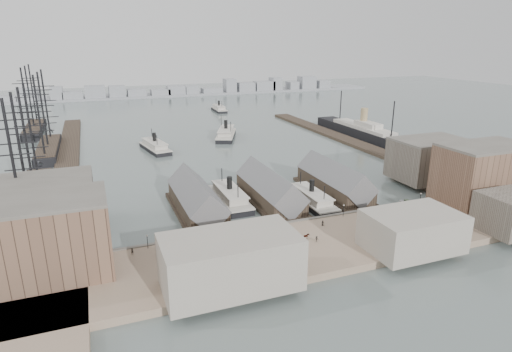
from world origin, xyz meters
name	(u,v)px	position (x,y,z in m)	size (l,w,h in m)	color
ground	(290,221)	(0.00, 0.00, 0.00)	(900.00, 900.00, 0.00)	#515E5C
quay	(321,245)	(0.00, -20.00, 1.00)	(180.00, 30.00, 2.00)	#8A725D
seawall	(297,224)	(0.00, -5.20, 1.15)	(180.00, 1.20, 2.30)	#59544C
west_wharf	(68,160)	(-68.00, 100.00, 0.80)	(10.00, 220.00, 1.60)	#2D231C
east_wharf	(346,140)	(78.00, 90.00, 0.80)	(10.00, 180.00, 1.60)	#2D231C
ferry_shed_west	(197,200)	(-26.00, 16.88, 4.64)	(14.00, 42.00, 12.60)	#2D231C
ferry_shed_center	(270,190)	(0.00, 16.88, 4.64)	(14.00, 42.00, 12.60)	#2D231C
ferry_shed_east	(334,182)	(26.00, 16.88, 4.64)	(14.00, 42.00, 12.60)	#2D231C
warehouse_west_front	(36,241)	(-70.00, -12.00, 11.00)	(32.00, 18.00, 18.00)	brown
warehouse_west_back	(47,204)	(-70.00, 18.00, 9.00)	(26.00, 20.00, 14.00)	#60564C
warehouse_east_front	(483,174)	(66.00, -12.00, 11.50)	(30.00, 18.00, 19.00)	brown
warehouse_east_back	(429,160)	(68.00, 15.00, 9.50)	(28.00, 20.00, 15.00)	#60564C
street_bldg_center	(412,231)	(20.00, -32.00, 7.00)	(24.00, 16.00, 10.00)	gray
street_bldg_west	(230,261)	(-30.00, -32.00, 8.00)	(30.00, 16.00, 12.00)	gray
lamp_post_far_w	(147,239)	(-45.00, -7.00, 4.71)	(0.44, 0.44, 3.92)	black
lamp_post_near_w	(254,222)	(-15.00, -7.00, 4.71)	(0.44, 0.44, 3.92)	black
lamp_post_near_e	(344,208)	(15.00, -7.00, 4.71)	(0.44, 0.44, 3.92)	black
lamp_post_far_e	(421,196)	(45.00, -7.00, 4.71)	(0.44, 0.44, 3.92)	black
far_shore	(146,93)	(-2.07, 334.14, 3.91)	(500.00, 40.00, 15.72)	gray
ferry_docked_west	(230,196)	(-13.00, 21.88, 2.38)	(8.52, 28.41, 10.15)	black
ferry_docked_east	(311,198)	(13.00, 10.25, 2.22)	(7.97, 26.56, 9.49)	black
ferry_open_near	(155,146)	(-26.40, 106.51, 2.36)	(13.42, 29.25, 10.07)	black
ferry_open_mid	(226,134)	(16.83, 122.24, 2.62)	(20.72, 32.53, 11.19)	black
ferry_open_far	(219,109)	(41.03, 219.09, 2.13)	(8.58, 25.74, 9.10)	black
sailing_ship_near	(32,196)	(-77.59, 45.20, 2.91)	(9.63, 66.36, 39.60)	black
sailing_ship_mid	(48,148)	(-77.40, 121.21, 2.88)	(9.79, 56.58, 40.26)	black
sailing_ship_far	(34,128)	(-89.17, 180.07, 2.91)	(9.81, 54.48, 40.31)	black
ocean_steamer	(363,131)	(92.00, 94.31, 3.73)	(11.86, 86.69, 17.34)	black
tram	(414,211)	(35.05, -15.35, 3.98)	(3.09, 10.95, 3.87)	black
horse_cart_left	(170,251)	(-39.94, -12.14, 2.84)	(4.72, 1.66, 1.67)	black
horse_cart_center	(303,237)	(-4.17, -17.09, 2.81)	(4.98, 2.14, 1.60)	black
horse_cart_right	(395,233)	(21.18, -24.12, 2.83)	(4.83, 3.45, 1.66)	black
pedestrian_0	(132,251)	(-49.16, -8.90, 2.85)	(0.62, 0.45, 1.70)	black
pedestrian_1	(185,263)	(-37.89, -19.82, 2.85)	(0.82, 0.64, 1.70)	black
pedestrian_2	(244,233)	(-18.49, -8.82, 2.80)	(1.03, 0.59, 1.59)	black
pedestrian_3	(284,257)	(-13.87, -25.47, 2.81)	(0.96, 0.40, 1.63)	black
pedestrian_4	(323,223)	(5.50, -10.85, 2.82)	(0.80, 0.52, 1.63)	black
pedestrian_5	(360,235)	(10.78, -22.12, 2.91)	(0.67, 0.49, 1.83)	black
pedestrian_6	(387,213)	(28.26, -11.23, 2.79)	(0.76, 0.60, 1.57)	black
pedestrian_7	(406,226)	(27.11, -21.67, 2.82)	(1.06, 0.61, 1.65)	black
pedestrian_8	(409,209)	(36.68, -11.46, 2.90)	(1.05, 0.44, 1.80)	black
pedestrian_9	(485,216)	(55.06, -24.30, 2.81)	(0.79, 0.52, 1.62)	black
pedestrian_10	(317,239)	(-1.45, -19.74, 2.84)	(1.08, 0.62, 1.68)	black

